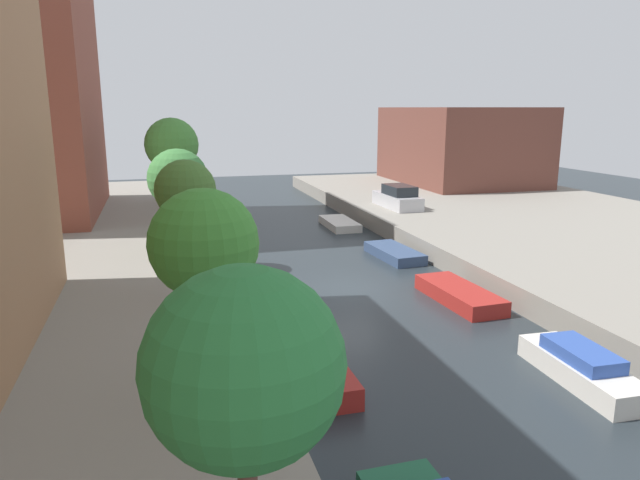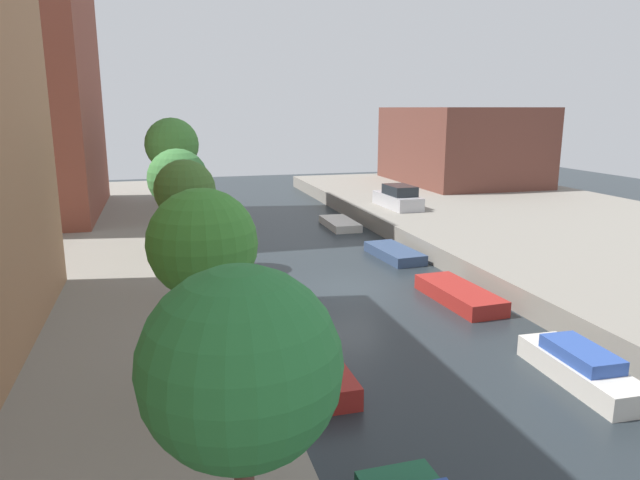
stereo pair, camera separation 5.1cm
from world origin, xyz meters
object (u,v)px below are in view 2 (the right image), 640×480
street_tree_3 (178,179)px  parked_car (398,198)px  low_block_right (460,145)px  street_tree_1 (203,246)px  moored_boat_right_4 (340,224)px  moored_boat_right_3 (394,253)px  moored_boat_right_1 (581,368)px  street_tree_4 (172,145)px  moored_boat_right_2 (459,295)px  moored_boat_left_2 (321,373)px  street_tree_5 (169,143)px  street_tree_0 (241,368)px  street_tree_2 (185,191)px

street_tree_3 → parked_car: bearing=30.4°
low_block_right → street_tree_1: (-24.60, -33.48, 0.34)m
moored_boat_right_4 → low_block_right: bearing=38.1°
parked_car → moored_boat_right_3: bearing=-114.0°
street_tree_3 → moored_boat_right_1: (10.04, -14.13, -3.86)m
street_tree_3 → street_tree_4: 7.29m
moored_boat_right_4 → moored_boat_right_2: bearing=-89.5°
moored_boat_left_2 → parked_car: bearing=61.8°
street_tree_3 → street_tree_5: size_ratio=0.82×
street_tree_4 → moored_boat_right_2: 18.32m
street_tree_1 → moored_boat_right_1: 10.85m
parked_car → moored_boat_right_2: 16.05m
street_tree_0 → parked_car: street_tree_0 is taller
moored_boat_right_2 → moored_boat_right_4: 14.97m
moored_boat_right_1 → street_tree_0: bearing=-149.8°
moored_boat_right_2 → parked_car: bearing=75.5°
low_block_right → street_tree_0: low_block_right is taller
street_tree_5 → low_block_right: bearing=12.0°
moored_boat_right_3 → moored_boat_right_4: size_ratio=1.00×
street_tree_4 → street_tree_3: bearing=-90.0°
low_block_right → parked_car: (-10.41, -10.89, -2.58)m
moored_boat_right_1 → moored_boat_right_4: (0.00, 21.94, -0.19)m
street_tree_3 → parked_car: street_tree_3 is taller
moored_boat_right_1 → moored_boat_right_4: 21.94m
low_block_right → street_tree_0: (-24.60, -39.17, 0.16)m
moored_boat_right_1 → moored_boat_left_2: bearing=165.1°
street_tree_0 → street_tree_1: size_ratio=0.97×
street_tree_2 → moored_boat_right_1: 13.09m
street_tree_1 → moored_boat_right_1: (10.04, 0.14, -4.12)m
low_block_right → moored_boat_right_1: low_block_right is taller
parked_car → street_tree_4: bearing=-175.6°
moored_boat_right_4 → street_tree_4: bearing=-176.6°
low_block_right → street_tree_4: size_ratio=2.32×
street_tree_1 → street_tree_5: street_tree_5 is taller
parked_car → moored_boat_right_2: bearing=-104.5°
moored_boat_right_4 → moored_boat_right_1: bearing=-90.0°
street_tree_2 → moored_boat_left_2: (3.15, -5.40, -4.39)m
street_tree_2 → street_tree_3: (0.00, 6.90, -0.41)m
moored_boat_right_2 → moored_boat_right_3: size_ratio=1.10×
street_tree_0 → street_tree_2: street_tree_2 is taller
street_tree_1 → street_tree_2: (0.00, 7.38, 0.14)m
street_tree_1 → parked_car: 26.83m
low_block_right → moored_boat_left_2: low_block_right is taller
moored_boat_right_2 → moored_boat_right_1: bearing=-91.1°
low_block_right → moored_boat_right_1: size_ratio=3.28×
street_tree_1 → moored_boat_right_4: (10.04, 22.08, -4.31)m
street_tree_0 → moored_boat_right_4: (10.04, 27.77, -4.14)m
low_block_right → street_tree_0: size_ratio=2.94×
moored_boat_right_3 → moored_boat_right_2: bearing=-91.7°
street_tree_5 → moored_boat_right_2: street_tree_5 is taller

